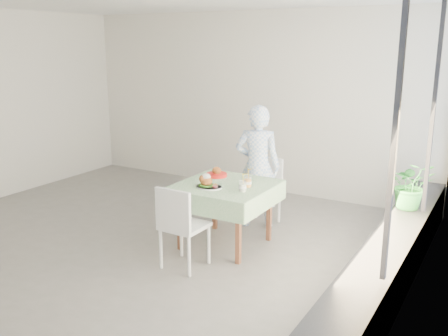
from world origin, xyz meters
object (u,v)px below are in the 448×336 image
Objects in this scene: chair_near at (184,242)px; main_dish at (207,183)px; potted_plant at (411,185)px; chair_far at (262,204)px; cafe_table at (226,207)px; juice_cup_orange at (248,182)px; diner at (258,167)px.

main_dish is (-0.03, 0.51, 0.52)m from chair_near.
chair_far is at bearing -178.14° from potted_plant.
chair_far reaches higher than cafe_table.
juice_cup_orange is at bearing -150.59° from potted_plant.
cafe_table is 0.88m from chair_far.
diner is at bearing 85.61° from chair_near.
potted_plant is (1.86, 0.92, 0.32)m from cafe_table.
chair_far is (0.05, 0.86, -0.20)m from cafe_table.
juice_cup_orange is at bearing -75.10° from chair_far.
diner is at bearing 87.45° from cafe_table.
diner reaches higher than potted_plant.
chair_far is 1.60m from chair_near.
potted_plant is (1.59, 0.90, -0.02)m from juice_cup_orange.
juice_cup_orange reaches higher than cafe_table.
cafe_table is 0.44m from juice_cup_orange.
main_dish is 2.27m from potted_plant.
diner is at bearing 108.43° from juice_cup_orange.
juice_cup_orange is at bearing 32.45° from main_dish.
chair_far is 2.78× the size of main_dish.
diner is 1.84m from potted_plant.
chair_far is 1.56× the size of potted_plant.
potted_plant is at bearing 29.41° from juice_cup_orange.
chair_near is at bearing -115.19° from juice_cup_orange.
chair_near is (-0.08, -0.73, -0.18)m from cafe_table.
main_dish is at bearing -98.37° from chair_far.
chair_near is 1.57m from diner.
main_dish reaches higher than chair_near.
diner reaches higher than cafe_table.
juice_cup_orange is at bearing 64.81° from chair_near.
potted_plant is at bearing 168.05° from diner.
cafe_table is 4.12× the size of juice_cup_orange.
diner is at bearing -99.47° from chair_far.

